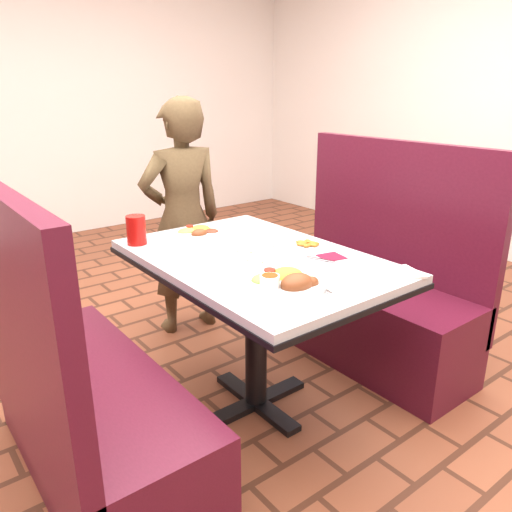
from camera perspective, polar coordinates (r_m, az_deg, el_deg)
name	(u,v)px	position (r m, az deg, el deg)	size (l,w,h in m)	color
dining_table	(256,277)	(2.17, 0.00, -2.40)	(0.81, 1.21, 0.75)	silver
booth_bench_left	(83,409)	(1.99, -19.20, -16.21)	(0.47, 1.20, 1.17)	#541325
booth_bench_right	(371,300)	(2.82, 12.96, -4.87)	(0.47, 1.20, 1.17)	#541325
diner_person	(183,219)	(2.98, -8.40, 4.20)	(0.51, 0.33, 1.39)	brown
near_dinner_plate	(287,277)	(1.82, 3.59, -2.42)	(0.30, 0.30, 0.09)	white
far_dinner_plate	(199,230)	(2.46, -6.56, 2.98)	(0.24, 0.24, 0.06)	white
plantain_plate	(307,245)	(2.26, 5.89, 1.27)	(0.16, 0.16, 0.02)	white
maroon_napkin	(331,257)	(2.15, 8.62, -0.08)	(0.10, 0.10, 0.00)	maroon
spoon_utensil	(320,259)	(2.10, 7.36, -0.35)	(0.01, 0.13, 0.00)	silver
red_tumbler	(136,230)	(2.35, -13.53, 2.91)	(0.09, 0.09, 0.13)	#B5100C
paper_napkin	(397,274)	(1.99, 15.76, -1.99)	(0.18, 0.14, 0.01)	white
knife_utensil	(294,281)	(1.84, 4.36, -2.83)	(0.01, 0.18, 0.00)	silver
fork_utensil	(318,286)	(1.81, 7.12, -3.38)	(0.01, 0.16, 0.00)	silver
lettuce_shreds	(255,251)	(2.20, -0.14, 0.63)	(0.28, 0.32, 0.00)	#7EB046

